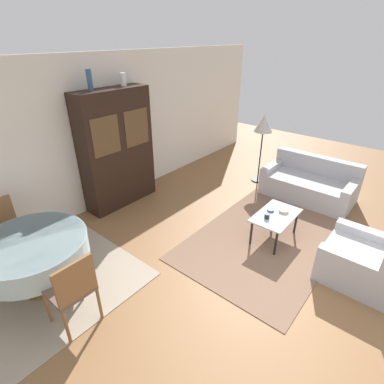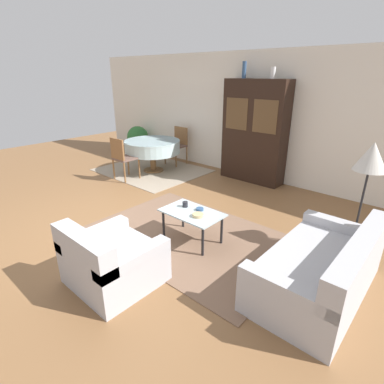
# 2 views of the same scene
# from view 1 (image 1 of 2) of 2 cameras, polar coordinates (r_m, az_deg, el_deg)

# --- Properties ---
(ground_plane) EXTENTS (14.00, 14.00, 0.00)m
(ground_plane) POSITION_cam_1_polar(r_m,az_deg,el_deg) (4.12, 14.12, -18.84)
(ground_plane) COLOR brown
(wall_back) EXTENTS (10.00, 0.06, 2.70)m
(wall_back) POSITION_cam_1_polar(r_m,az_deg,el_deg) (5.59, -19.55, 9.75)
(wall_back) COLOR silver
(wall_back) RESTS_ON ground_plane
(area_rug) EXTENTS (2.94, 1.97, 0.01)m
(area_rug) POSITION_cam_1_polar(r_m,az_deg,el_deg) (5.06, 13.93, -8.55)
(area_rug) COLOR brown
(area_rug) RESTS_ON ground_plane
(dining_rug) EXTENTS (2.41, 2.03, 0.01)m
(dining_rug) POSITION_cam_1_polar(r_m,az_deg,el_deg) (4.55, -27.00, -16.10)
(dining_rug) COLOR gray
(dining_rug) RESTS_ON ground_plane
(couch) EXTENTS (0.93, 1.71, 0.78)m
(couch) POSITION_cam_1_polar(r_m,az_deg,el_deg) (6.45, 21.43, 1.44)
(couch) COLOR #B2B2B7
(couch) RESTS_ON ground_plane
(armchair) EXTENTS (0.92, 0.89, 0.75)m
(armchair) POSITION_cam_1_polar(r_m,az_deg,el_deg) (4.66, 29.87, -11.29)
(armchair) COLOR #B2B2B7
(armchair) RESTS_ON ground_plane
(coffee_table) EXTENTS (0.86, 0.53, 0.44)m
(coffee_table) POSITION_cam_1_polar(r_m,az_deg,el_deg) (4.88, 15.64, -4.70)
(coffee_table) COLOR black
(coffee_table) RESTS_ON area_rug
(display_cabinet) EXTENTS (1.39, 0.43, 2.14)m
(display_cabinet) POSITION_cam_1_polar(r_m,az_deg,el_deg) (5.69, -14.12, 7.85)
(display_cabinet) COLOR black
(display_cabinet) RESTS_ON ground_plane
(dining_table) EXTENTS (1.32, 1.32, 0.75)m
(dining_table) POSITION_cam_1_polar(r_m,az_deg,el_deg) (4.20, -28.11, -9.80)
(dining_table) COLOR brown
(dining_table) RESTS_ON dining_rug
(dining_chair_near) EXTENTS (0.44, 0.44, 0.94)m
(dining_chair_near) POSITION_cam_1_polar(r_m,az_deg,el_deg) (3.57, -21.83, -16.65)
(dining_chair_near) COLOR brown
(dining_chair_near) RESTS_ON dining_rug
(dining_chair_far) EXTENTS (0.44, 0.44, 0.94)m
(dining_chair_far) POSITION_cam_1_polar(r_m,az_deg,el_deg) (4.95, -32.20, -5.80)
(dining_chair_far) COLOR brown
(dining_chair_far) RESTS_ON dining_rug
(floor_lamp) EXTENTS (0.39, 0.39, 1.49)m
(floor_lamp) POSITION_cam_1_polar(r_m,az_deg,el_deg) (6.53, 13.49, 12.18)
(floor_lamp) COLOR black
(floor_lamp) RESTS_ON ground_plane
(cup) EXTENTS (0.08, 0.08, 0.08)m
(cup) POSITION_cam_1_polar(r_m,az_deg,el_deg) (4.70, 14.10, -4.48)
(cup) COLOR #232328
(cup) RESTS_ON coffee_table
(bowl) EXTENTS (0.15, 0.15, 0.04)m
(bowl) POSITION_cam_1_polar(r_m,az_deg,el_deg) (4.95, 17.07, -3.42)
(bowl) COLOR tan
(bowl) RESTS_ON coffee_table
(bowl_small) EXTENTS (0.11, 0.11, 0.03)m
(bowl_small) POSITION_cam_1_polar(r_m,az_deg,el_deg) (4.92, 14.74, -3.36)
(bowl_small) COLOR #33517A
(bowl_small) RESTS_ON coffee_table
(vase_tall) EXTENTS (0.08, 0.08, 0.33)m
(vase_tall) POSITION_cam_1_polar(r_m,az_deg,el_deg) (5.22, -18.94, 19.52)
(vase_tall) COLOR #33517A
(vase_tall) RESTS_ON display_cabinet
(vase_short) EXTENTS (0.10, 0.10, 0.22)m
(vase_short) POSITION_cam_1_polar(r_m,az_deg,el_deg) (5.60, -12.98, 20.15)
(vase_short) COLOR white
(vase_short) RESTS_ON display_cabinet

